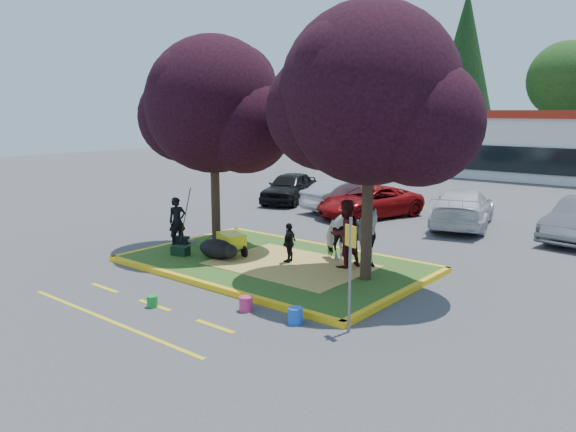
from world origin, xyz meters
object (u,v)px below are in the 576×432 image
Objects in this scene: cow at (350,234)px; calf at (217,249)px; bucket_pink at (246,304)px; bucket_blue at (295,316)px; wheelbarrow at (232,240)px; car_black at (290,187)px; bucket_green at (152,301)px; sign_post at (350,263)px; handler at (177,221)px; car_silver at (347,195)px.

cow is 1.61× the size of calf.
bucket_pink is 1.32m from bucket_blue.
bucket_pink is (0.02, -4.21, -0.86)m from cow.
cow is 1.21× the size of wheelbarrow.
car_black is at bearing 129.68° from bucket_blue.
calf is 4.85× the size of bucket_green.
car_black is (-5.32, 9.84, 0.31)m from calf.
bucket_green is at bearing -147.01° from bucket_pink.
sign_post is 2.79m from bucket_pink.
bucket_pink is at bearing -20.15° from wheelbarrow.
bucket_pink is (3.38, -2.34, -0.26)m from calf.
car_black is at bearing 38.48° from handler.
calf is 2.26m from handler.
car_black is (-6.90, 13.36, 0.60)m from bucket_green.
bucket_green is 0.77× the size of bucket_blue.
car_black is (-3.14, 9.49, -0.19)m from handler.
bucket_blue reaches higher than bucket_pink.
wheelbarrow is 9.35m from car_silver.
car_silver is (-5.32, 12.03, 0.54)m from bucket_pink.
bucket_pink is at bearing -72.79° from car_black.
bucket_pink is 0.08× the size of car_silver.
handler is 4.71× the size of bucket_pink.
bucket_blue is at bearing 22.29° from bucket_green.
car_silver is (-6.64, 11.93, 0.53)m from bucket_blue.
wheelbarrow is 0.40× the size of car_silver.
calf is 11.19m from car_black.
bucket_blue is (3.12, 1.28, 0.04)m from bucket_green.
bucket_green is at bearing -81.01° from car_black.
wheelbarrow is at bearing 114.25° from car_silver.
car_black is at bearing 126.89° from calf.
car_silver is at bearing -20.89° from car_black.
bucket_green is at bearing 167.25° from cow.
wheelbarrow is at bearing -78.33° from car_black.
wheelbarrow is 4.45m from bucket_pink.
cow is 4.54m from sign_post.
wheelbarrow is (-3.32, -1.31, -0.42)m from cow.
sign_post is 13.99m from car_silver.
cow is 6.33× the size of bucket_pink.
cow reaches higher than wheelbarrow.
bucket_blue is (1.34, -4.10, -0.85)m from cow.
handler is 7.38m from bucket_blue.
bucket_green is at bearing 116.93° from car_silver.
cow is 0.87× the size of sign_post.
bucket_pink is at bearing -174.11° from cow.
calf reaches higher than bucket_green.
sign_post reaches higher than car_black.
handler reaches higher than wheelbarrow.
cow is at bearing -54.49° from handler.
calf is 3.86m from bucket_green.
calf is at bearing -78.94° from handler.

